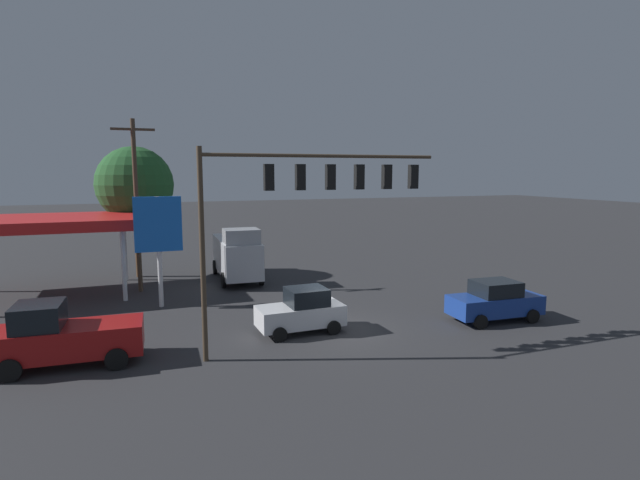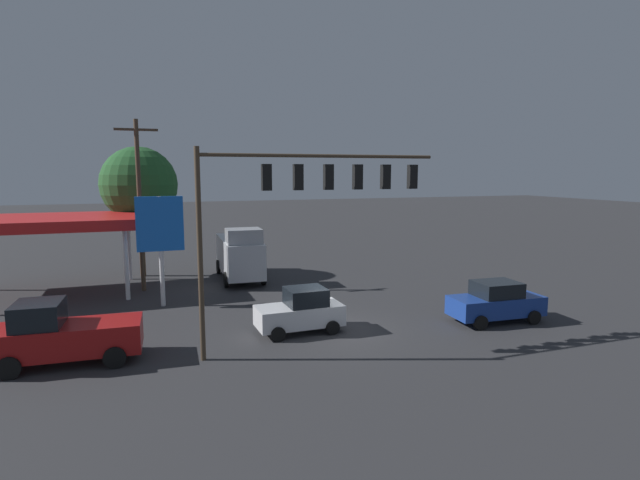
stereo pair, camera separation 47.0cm
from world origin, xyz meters
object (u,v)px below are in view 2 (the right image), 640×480
object	(u,v)px
price_sign	(160,228)
delivery_truck	(240,254)
sedan_far	(496,302)
street_tree	(139,185)
pickup_parked	(62,335)
utility_pole	(140,202)
traffic_signal_assembly	(307,192)
hatchback_crossing	(301,311)

from	to	relation	value
price_sign	delivery_truck	distance (m)	7.60
sedan_far	price_sign	bearing A→B (deg)	-26.04
delivery_truck	street_tree	size ratio (longest dim) A/B	0.79
price_sign	delivery_truck	world-z (taller)	price_sign
pickup_parked	street_tree	bearing A→B (deg)	-97.55
utility_pole	traffic_signal_assembly	bearing A→B (deg)	116.58
price_sign	hatchback_crossing	world-z (taller)	price_sign
price_sign	pickup_parked	bearing A→B (deg)	62.28
traffic_signal_assembly	sedan_far	distance (m)	10.91
delivery_truck	sedan_far	xyz separation A→B (m)	(-9.76, 13.29, -0.74)
delivery_truck	sedan_far	bearing A→B (deg)	38.35
utility_pole	sedan_far	distance (m)	20.39
utility_pole	street_tree	size ratio (longest dim) A/B	1.15
hatchback_crossing	street_tree	size ratio (longest dim) A/B	0.44
price_sign	street_tree	world-z (taller)	street_tree
hatchback_crossing	sedan_far	xyz separation A→B (m)	(-9.18, 1.60, 0.00)
traffic_signal_assembly	hatchback_crossing	distance (m)	5.69
utility_pole	delivery_truck	size ratio (longest dim) A/B	1.46
hatchback_crossing	pickup_parked	bearing A→B (deg)	2.29
sedan_far	utility_pole	bearing A→B (deg)	-34.80
utility_pole	street_tree	distance (m)	4.54
utility_pole	delivery_truck	world-z (taller)	utility_pole
traffic_signal_assembly	street_tree	size ratio (longest dim) A/B	1.11
delivery_truck	street_tree	world-z (taller)	street_tree
utility_pole	sedan_far	bearing A→B (deg)	142.38
utility_pole	street_tree	bearing A→B (deg)	-89.68
hatchback_crossing	delivery_truck	bearing A→B (deg)	-88.78
utility_pole	hatchback_crossing	world-z (taller)	utility_pole
price_sign	traffic_signal_assembly	bearing A→B (deg)	121.86
utility_pole	delivery_truck	bearing A→B (deg)	-169.41
sedan_far	hatchback_crossing	bearing A→B (deg)	-7.07
hatchback_crossing	sedan_far	distance (m)	9.32
delivery_truck	pickup_parked	bearing A→B (deg)	-33.59
hatchback_crossing	pickup_parked	world-z (taller)	pickup_parked
traffic_signal_assembly	price_sign	size ratio (longest dim) A/B	1.67
price_sign	street_tree	bearing A→B (deg)	-83.30
traffic_signal_assembly	delivery_truck	distance (m)	14.39
traffic_signal_assembly	delivery_truck	xyz separation A→B (m)	(0.24, -13.64, -4.58)
traffic_signal_assembly	utility_pole	xyz separation A→B (m)	(6.26, -12.51, -0.96)
traffic_signal_assembly	hatchback_crossing	size ratio (longest dim) A/B	2.52
traffic_signal_assembly	price_sign	world-z (taller)	traffic_signal_assembly
traffic_signal_assembly	street_tree	world-z (taller)	street_tree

